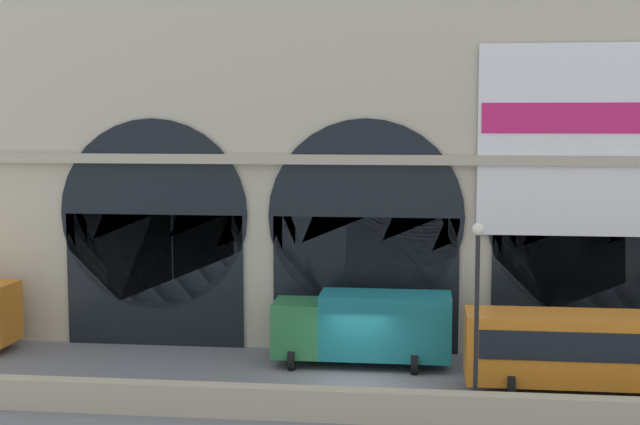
% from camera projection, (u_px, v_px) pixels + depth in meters
% --- Properties ---
extents(ground_plane, '(200.00, 200.00, 0.00)m').
position_uv_depth(ground_plane, '(356.00, 383.00, 35.49)').
color(ground_plane, slate).
extents(quay_parapet_wall, '(90.00, 0.70, 1.12)m').
position_uv_depth(quay_parapet_wall, '(347.00, 405.00, 31.00)').
color(quay_parapet_wall, '#BCAD8C').
rests_on(quay_parapet_wall, ground).
extents(station_building, '(40.82, 6.39, 20.20)m').
position_uv_depth(station_building, '(371.00, 131.00, 42.33)').
color(station_building, beige).
rests_on(station_building, ground).
extents(box_truck_center, '(7.50, 2.91, 3.12)m').
position_uv_depth(box_truck_center, '(364.00, 326.00, 37.84)').
color(box_truck_center, '#2D7A42').
rests_on(box_truck_center, ground).
extents(bus_mideast, '(11.00, 3.25, 3.10)m').
position_uv_depth(bus_mideast, '(613.00, 349.00, 33.71)').
color(bus_mideast, orange).
rests_on(bus_mideast, ground).
extents(street_lamp_quayside, '(0.44, 0.44, 6.90)m').
position_uv_depth(street_lamp_quayside, '(477.00, 294.00, 30.87)').
color(street_lamp_quayside, black).
rests_on(street_lamp_quayside, ground).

